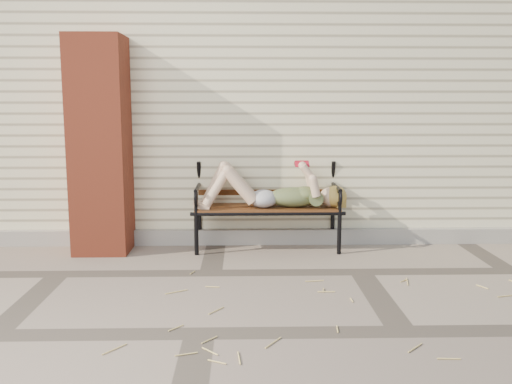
{
  "coord_description": "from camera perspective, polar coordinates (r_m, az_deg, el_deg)",
  "views": [
    {
      "loc": [
        -0.98,
        -4.56,
        1.4
      ],
      "look_at": [
        -0.86,
        0.62,
        0.58
      ],
      "focal_mm": 40.0,
      "sensor_mm": 36.0,
      "label": 1
    }
  ],
  "objects": [
    {
      "name": "garden_bench",
      "position": [
        5.5,
        1.08,
        0.04
      ],
      "size": [
        1.5,
        0.6,
        0.97
      ],
      "color": "black",
      "rests_on": "ground"
    },
    {
      "name": "foundation_strip",
      "position": [
        5.77,
        8.51,
        -4.39
      ],
      "size": [
        8.0,
        0.1,
        0.15
      ],
      "primitive_type": "cube",
      "color": "gray",
      "rests_on": "ground"
    },
    {
      "name": "ground",
      "position": [
        4.87,
        10.44,
        -7.87
      ],
      "size": [
        80.0,
        80.0,
        0.0
      ],
      "primitive_type": "plane",
      "color": "gray",
      "rests_on": "ground"
    },
    {
      "name": "reading_woman",
      "position": [
        5.38,
        1.27,
        0.19
      ],
      "size": [
        1.42,
        0.32,
        0.45
      ],
      "color": "#093543",
      "rests_on": "ground"
    },
    {
      "name": "house_wall",
      "position": [
        7.63,
        6.13,
        9.67
      ],
      "size": [
        8.0,
        4.0,
        3.0
      ],
      "primitive_type": "cube",
      "color": "beige",
      "rests_on": "ground"
    },
    {
      "name": "brick_pillar",
      "position": [
        5.49,
        -15.29,
        4.48
      ],
      "size": [
        0.5,
        0.5,
        2.0
      ],
      "primitive_type": "cube",
      "color": "#A53D25",
      "rests_on": "ground"
    },
    {
      "name": "straw_scatter",
      "position": [
        4.09,
        5.22,
        -10.95
      ],
      "size": [
        2.73,
        1.62,
        0.01
      ],
      "color": "#D9BE6A",
      "rests_on": "ground"
    }
  ]
}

